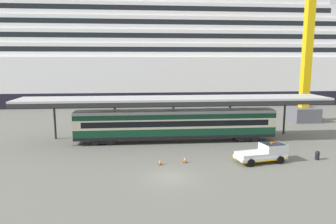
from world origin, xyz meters
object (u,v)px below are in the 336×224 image
(traffic_cone_near, at_px, (185,159))
(service_truck, at_px, (265,153))
(quay_bollard, at_px, (317,155))
(cruise_ship, at_px, (78,54))
(train_carriage, at_px, (176,124))
(traffic_cone_mid, at_px, (160,162))
(dockside_crane, at_px, (314,5))

(traffic_cone_near, bearing_deg, service_truck, -3.38)
(service_truck, bearing_deg, traffic_cone_near, 176.62)
(quay_bollard, bearing_deg, cruise_ship, 122.65)
(train_carriage, bearing_deg, cruise_ship, 114.38)
(traffic_cone_mid, xyz_separation_m, dockside_crane, (26.72, 20.93, 19.03))
(traffic_cone_mid, height_order, dockside_crane, dockside_crane)
(traffic_cone_near, distance_m, quay_bollard, 14.05)
(traffic_cone_mid, relative_size, quay_bollard, 0.64)
(train_carriage, relative_size, service_truck, 4.63)
(service_truck, height_order, traffic_cone_near, service_truck)
(traffic_cone_near, height_order, traffic_cone_mid, traffic_cone_near)
(service_truck, relative_size, dockside_crane, 0.09)
(traffic_cone_mid, xyz_separation_m, quay_bollard, (16.63, 0.16, 0.22))
(cruise_ship, relative_size, train_carriage, 6.16)
(quay_bollard, bearing_deg, dockside_crane, 64.09)
(traffic_cone_near, bearing_deg, train_carriage, 89.79)
(dockside_crane, distance_m, quay_bollard, 29.79)
(dockside_crane, height_order, quay_bollard, dockside_crane)
(train_carriage, xyz_separation_m, service_truck, (8.20, -9.04, -1.33))
(cruise_ship, relative_size, service_truck, 28.49)
(dockside_crane, bearing_deg, traffic_cone_near, -139.69)
(cruise_ship, xyz_separation_m, traffic_cone_near, (20.12, -53.01, -11.68))
(traffic_cone_near, xyz_separation_m, quay_bollard, (14.04, -0.30, 0.18))
(train_carriage, distance_m, quay_bollard, 16.67)
(cruise_ship, bearing_deg, train_carriage, -65.62)
(train_carriage, height_order, traffic_cone_mid, train_carriage)
(train_carriage, xyz_separation_m, traffic_cone_mid, (-2.62, -9.01, -2.02))
(service_truck, xyz_separation_m, traffic_cone_near, (-8.23, 0.49, -0.66))
(dockside_crane, bearing_deg, cruise_ship, 143.67)
(traffic_cone_near, xyz_separation_m, traffic_cone_mid, (-2.59, -0.46, -0.03))
(service_truck, distance_m, traffic_cone_mid, 10.84)
(cruise_ship, height_order, dockside_crane, dockside_crane)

